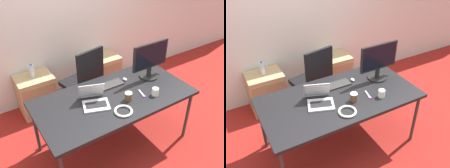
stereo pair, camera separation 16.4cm
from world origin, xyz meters
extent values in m
plane|color=maroon|center=(0.00, 0.00, 0.00)|extent=(14.00, 14.00, 0.00)
cube|color=silver|center=(0.00, 1.49, 1.30)|extent=(10.00, 0.05, 2.60)
cube|color=black|center=(0.00, 0.00, 0.76)|extent=(1.89, 0.96, 0.04)
cylinder|color=#333333|center=(0.88, -0.42, 0.37)|extent=(0.04, 0.04, 0.74)
cylinder|color=#333333|center=(-0.88, 0.42, 0.37)|extent=(0.04, 0.04, 0.74)
cylinder|color=#333333|center=(0.88, 0.42, 0.37)|extent=(0.04, 0.04, 0.74)
cylinder|color=#232326|center=(-0.01, 0.90, 0.02)|extent=(0.56, 0.56, 0.04)
cylinder|color=gray|center=(-0.01, 0.90, 0.25)|extent=(0.05, 0.05, 0.44)
cube|color=black|center=(-0.01, 0.90, 0.47)|extent=(0.56, 0.56, 0.07)
cube|color=black|center=(0.04, 0.64, 0.81)|extent=(0.44, 0.12, 0.60)
cube|color=tan|center=(-0.61, 1.24, 0.31)|extent=(0.53, 0.44, 0.62)
cube|color=#977D56|center=(-0.61, 1.02, 0.31)|extent=(0.49, 0.01, 0.49)
cube|color=tan|center=(0.58, 1.24, 0.31)|extent=(0.53, 0.44, 0.62)
cube|color=#977D56|center=(0.58, 1.02, 0.31)|extent=(0.49, 0.01, 0.49)
cylinder|color=silver|center=(-0.61, 1.24, 0.71)|extent=(0.07, 0.07, 0.19)
cylinder|color=#3359B2|center=(-0.61, 1.24, 0.82)|extent=(0.03, 0.03, 0.02)
cube|color=silver|center=(-0.27, -0.04, 0.78)|extent=(0.35, 0.31, 0.02)
cube|color=black|center=(-0.27, -0.04, 0.79)|extent=(0.27, 0.20, 0.00)
cube|color=silver|center=(-0.25, 0.10, 0.90)|extent=(0.31, 0.19, 0.21)
cube|color=black|center=(-0.25, 0.10, 0.90)|extent=(0.28, 0.17, 0.19)
cylinder|color=black|center=(0.63, 0.12, 0.79)|extent=(0.25, 0.25, 0.02)
cylinder|color=black|center=(0.63, 0.12, 0.86)|extent=(0.06, 0.06, 0.12)
cube|color=black|center=(0.63, 0.12, 1.09)|extent=(0.54, 0.03, 0.35)
cube|color=black|center=(0.63, 0.11, 1.09)|extent=(0.50, 0.00, 0.31)
cube|color=#2D2D2D|center=(0.06, 0.22, 0.79)|extent=(0.40, 0.15, 0.02)
ellipsoid|color=silver|center=(0.32, 0.22, 0.79)|extent=(0.05, 0.07, 0.03)
cylinder|color=white|center=(0.43, -0.24, 0.82)|extent=(0.08, 0.08, 0.09)
cylinder|color=brown|center=(0.10, -0.15, 0.82)|extent=(0.08, 0.08, 0.10)
cylinder|color=white|center=(0.10, -0.15, 0.88)|extent=(0.09, 0.09, 0.01)
torus|color=white|center=(-0.08, -0.30, 0.79)|extent=(0.21, 0.21, 0.03)
cube|color=#B2B2B7|center=(0.31, -0.13, 0.78)|extent=(0.05, 0.15, 0.01)
torus|color=purple|center=(0.30, -0.20, 0.78)|extent=(0.05, 0.05, 0.01)
camera|label=1|loc=(-1.33, -2.00, 2.53)|focal=40.00mm
camera|label=2|loc=(-1.19, -2.09, 2.53)|focal=40.00mm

